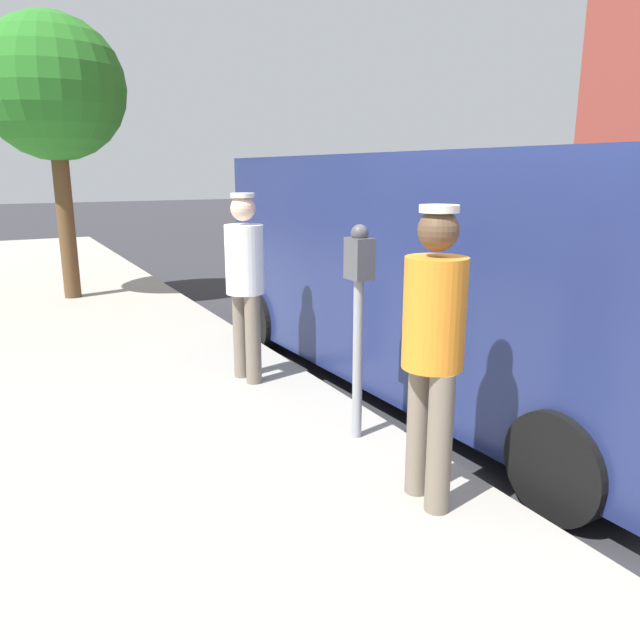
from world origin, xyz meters
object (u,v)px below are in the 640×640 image
parked_van (452,268)px  street_tree (53,90)px  pedestrian_in_orange (433,340)px  pedestrian_in_white (245,276)px  parking_meter_near (359,296)px

parked_van → street_tree: size_ratio=1.32×
pedestrian_in_orange → parked_van: (-1.61, -1.75, 0.03)m
pedestrian_in_white → parking_meter_near: bearing=98.5°
pedestrian_in_white → pedestrian_in_orange: pedestrian_in_orange is taller
pedestrian_in_orange → street_tree: 7.56m
pedestrian_in_orange → street_tree: street_tree is taller
pedestrian_in_white → parked_van: bearing=157.4°
parking_meter_near → street_tree: 6.67m
street_tree → pedestrian_in_white: bearing=101.1°
pedestrian_in_white → pedestrian_in_orange: size_ratio=0.99×
parked_van → street_tree: street_tree is taller
pedestrian_in_white → parked_van: 1.87m
parking_meter_near → pedestrian_in_white: pedestrian_in_white is taller
street_tree → pedestrian_in_orange: bearing=98.3°
pedestrian_in_orange → street_tree: bearing=-81.7°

